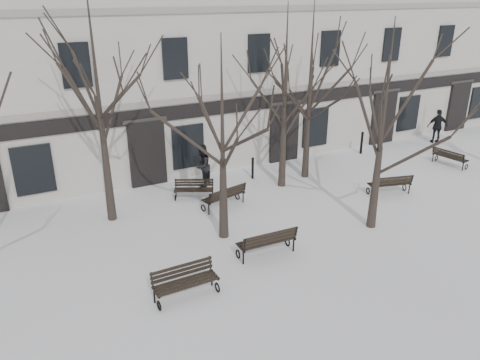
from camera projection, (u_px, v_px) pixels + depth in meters
ground at (320, 247)px, 15.81m from camera, size 100.00×100.00×0.00m
building at (179, 42)px, 24.41m from camera, size 40.40×10.20×11.40m
tree_1 at (222, 117)px, 14.86m from camera, size 4.82×4.82×6.89m
tree_2 at (385, 104)px, 15.47m from camera, size 5.12×5.12×7.31m
tree_4 at (96, 74)px, 15.69m from camera, size 6.08×6.08×8.68m
tree_5 at (285, 77)px, 18.96m from camera, size 5.37×5.37×7.67m
tree_6 at (311, 72)px, 19.97m from camera, size 5.40×5.40×7.72m
bench_0 at (185, 281)px, 13.08m from camera, size 1.87×0.72×0.93m
bench_1 at (267, 241)px, 15.08m from camera, size 1.98×0.77×0.98m
bench_2 at (390, 184)px, 19.68m from camera, size 1.89×1.08×0.91m
bench_3 at (194, 189)px, 19.32m from camera, size 1.67×1.22×0.81m
bench_4 at (225, 196)px, 18.49m from camera, size 1.92×1.06×0.92m
bench_5 at (450, 157)px, 22.93m from camera, size 0.87×1.75×0.85m
bollard_a at (253, 167)px, 21.34m from camera, size 0.13×0.13×1.03m
bollard_b at (362, 142)px, 24.59m from camera, size 0.15×0.15×1.20m
pedestrian_b at (203, 186)px, 20.72m from camera, size 1.17×1.16×1.90m
pedestrian_c at (435, 143)px, 26.59m from camera, size 1.21×0.98×1.92m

